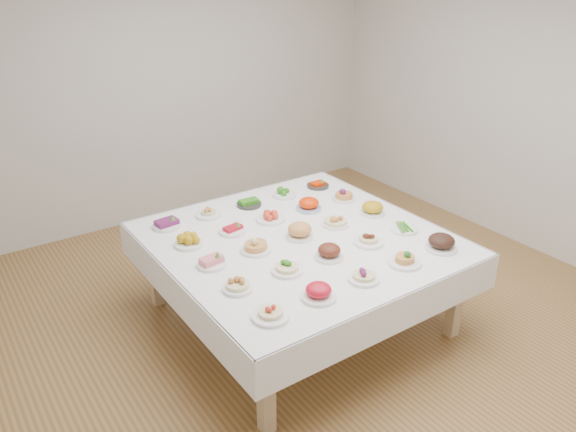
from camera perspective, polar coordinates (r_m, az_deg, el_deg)
room_envelope at (r=4.18m, az=2.92°, el=12.29°), size 5.02×5.02×2.81m
display_table at (r=4.40m, az=1.11°, el=-3.01°), size 2.13×2.13×0.75m
dish_0 at (r=3.44m, az=-1.78°, el=-9.55°), size 0.23×0.23×0.12m
dish_1 at (r=3.62m, az=3.13°, el=-7.54°), size 0.23×0.23×0.12m
dish_2 at (r=3.83m, az=7.72°, el=-5.80°), size 0.21×0.21×0.12m
dish_3 at (r=4.07m, az=11.79°, el=-4.14°), size 0.23×0.23×0.12m
dish_4 at (r=4.33m, az=15.33°, el=-2.45°), size 0.24×0.24×0.14m
dish_5 at (r=3.71m, az=-5.16°, el=-6.75°), size 0.20×0.20×0.12m
dish_6 at (r=3.89m, az=-0.11°, el=-5.00°), size 0.22×0.22×0.12m
dish_7 at (r=4.07m, az=4.21°, el=-3.48°), size 0.24×0.24×0.13m
dish_8 at (r=4.31m, az=8.19°, el=-2.18°), size 0.23×0.23×0.11m
dish_9 at (r=4.57m, az=11.67°, el=-1.22°), size 0.22×0.21×0.05m
dish_10 at (r=4.01m, az=-7.77°, el=-4.54°), size 0.21×0.21×0.09m
dish_11 at (r=4.15m, az=-3.30°, el=-2.75°), size 0.25×0.24×0.14m
dish_12 at (r=4.35m, az=1.19°, el=-1.43°), size 0.21×0.21×0.13m
dish_13 at (r=4.56m, az=4.86°, el=-0.30°), size 0.21×0.21×0.12m
dish_14 at (r=4.80m, az=8.59°, el=0.92°), size 0.21×0.21×0.14m
dish_15 at (r=4.31m, az=-10.04°, el=-2.35°), size 0.22×0.22×0.11m
dish_16 at (r=4.46m, az=-5.62°, el=-1.22°), size 0.22×0.22×0.09m
dish_17 at (r=4.64m, az=-1.77°, el=0.12°), size 0.24×0.24×0.11m
dish_18 at (r=4.83m, az=2.13°, el=1.25°), size 0.22×0.22×0.12m
dish_19 at (r=5.05m, az=5.71°, el=2.17°), size 0.20×0.20×0.12m
dish_20 at (r=4.63m, az=-12.23°, el=-0.57°), size 0.23×0.23×0.11m
dish_21 at (r=4.76m, az=-8.06°, el=0.53°), size 0.22×0.22×0.11m
dish_22 at (r=4.93m, az=-3.99°, el=1.46°), size 0.22×0.22×0.09m
dish_23 at (r=5.11m, az=-0.38°, el=2.43°), size 0.21×0.21×0.09m
dish_24 at (r=5.33m, az=3.06°, el=3.28°), size 0.20×0.20×0.08m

